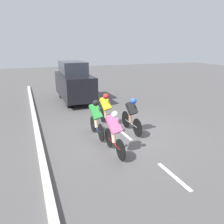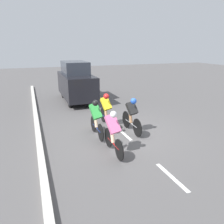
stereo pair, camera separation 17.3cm
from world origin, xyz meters
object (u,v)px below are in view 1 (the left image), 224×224
object	(u,v)px
cyclist_green	(96,117)
cyclist_black	(132,114)
cyclist_yellow	(106,108)
cyclist_pink	(114,131)
support_car	(74,82)

from	to	relation	value
cyclist_green	cyclist_black	size ratio (longest dim) A/B	0.93
cyclist_yellow	cyclist_black	xyz separation A→B (m)	(-0.70, 1.05, -0.02)
cyclist_yellow	cyclist_pink	xyz separation A→B (m)	(0.64, 2.49, -0.00)
cyclist_black	support_car	xyz separation A→B (m)	(0.96, -5.99, 0.42)
cyclist_green	cyclist_yellow	distance (m)	1.22
cyclist_pink	cyclist_yellow	bearing A→B (deg)	-104.38
cyclist_green	cyclist_pink	distance (m)	1.53
cyclist_yellow	cyclist_black	world-z (taller)	cyclist_yellow
cyclist_green	cyclist_pink	bearing A→B (deg)	93.75
cyclist_black	cyclist_green	bearing A→B (deg)	-3.18
support_car	cyclist_black	bearing A→B (deg)	99.11
cyclist_green	cyclist_black	xyz separation A→B (m)	(-1.44, 0.08, -0.03)
support_car	cyclist_green	bearing A→B (deg)	85.35
cyclist_green	cyclist_black	distance (m)	1.44
cyclist_pink	cyclist_black	xyz separation A→B (m)	(-1.34, -1.45, -0.02)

